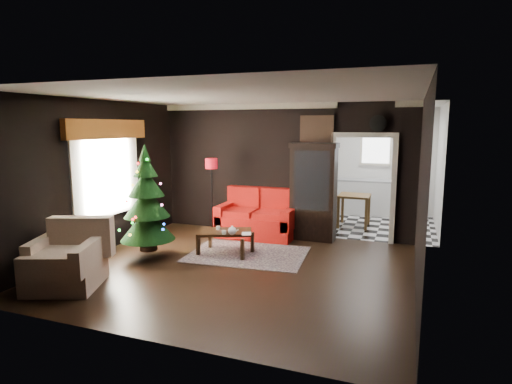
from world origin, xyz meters
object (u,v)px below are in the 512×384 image
(coffee_table, at_px, (226,242))
(kitchen_table, at_px, (354,211))
(christmas_tree, at_px, (147,200))
(wall_clock, at_px, (378,123))
(floor_lamp, at_px, (212,197))
(teapot, at_px, (232,231))
(curio_cabinet, at_px, (313,194))
(armchair, at_px, (65,256))
(loveseat, at_px, (257,213))

(coffee_table, relative_size, kitchen_table, 1.26)
(christmas_tree, distance_m, wall_clock, 4.60)
(floor_lamp, bearing_deg, coffee_table, -54.17)
(christmas_tree, height_order, teapot, christmas_tree)
(curio_cabinet, bearing_deg, wall_clock, 8.53)
(kitchen_table, bearing_deg, christmas_tree, -130.22)
(christmas_tree, height_order, coffee_table, christmas_tree)
(curio_cabinet, distance_m, floor_lamp, 2.16)
(coffee_table, bearing_deg, wall_clock, 35.61)
(curio_cabinet, relative_size, floor_lamp, 1.16)
(curio_cabinet, height_order, kitchen_table, curio_cabinet)
(curio_cabinet, relative_size, teapot, 11.38)
(floor_lamp, xyz_separation_m, armchair, (-0.67, -3.44, -0.37))
(armchair, bearing_deg, loveseat, 44.53)
(loveseat, distance_m, curio_cabinet, 1.25)
(christmas_tree, xyz_separation_m, kitchen_table, (3.12, 3.69, -0.68))
(christmas_tree, relative_size, kitchen_table, 2.43)
(floor_lamp, bearing_deg, kitchen_table, 33.71)
(curio_cabinet, xyz_separation_m, wall_clock, (1.20, 0.18, 1.43))
(wall_clock, bearing_deg, armchair, -134.68)
(armchair, distance_m, wall_clock, 5.99)
(loveseat, height_order, coffee_table, loveseat)
(christmas_tree, bearing_deg, loveseat, 57.11)
(armchair, xyz_separation_m, wall_clock, (3.99, 4.03, 1.92))
(floor_lamp, relative_size, kitchen_table, 2.19)
(coffee_table, height_order, teapot, teapot)
(kitchen_table, bearing_deg, floor_lamp, -146.29)
(loveseat, relative_size, armchair, 1.67)
(christmas_tree, bearing_deg, wall_clock, 33.60)
(coffee_table, height_order, wall_clock, wall_clock)
(loveseat, relative_size, christmas_tree, 0.93)
(teapot, relative_size, wall_clock, 0.52)
(armchair, relative_size, teapot, 6.09)
(christmas_tree, bearing_deg, curio_cabinet, 42.44)
(loveseat, xyz_separation_m, teapot, (0.12, -1.59, 0.02))
(floor_lamp, relative_size, armchair, 1.62)
(floor_lamp, distance_m, teapot, 1.80)
(wall_clock, bearing_deg, kitchen_table, 113.75)
(curio_cabinet, distance_m, armchair, 4.78)
(christmas_tree, relative_size, wall_clock, 5.70)
(christmas_tree, xyz_separation_m, armchair, (-0.32, -1.60, -0.59))
(floor_lamp, height_order, christmas_tree, christmas_tree)
(curio_cabinet, distance_m, teapot, 2.13)
(kitchen_table, bearing_deg, coffee_table, -122.43)
(armchair, bearing_deg, christmas_tree, 57.45)
(floor_lamp, distance_m, wall_clock, 3.71)
(wall_clock, distance_m, kitchen_table, 2.43)
(armchair, distance_m, teapot, 2.69)
(loveseat, bearing_deg, coffee_table, -94.85)
(loveseat, xyz_separation_m, kitchen_table, (1.80, 1.65, -0.12))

